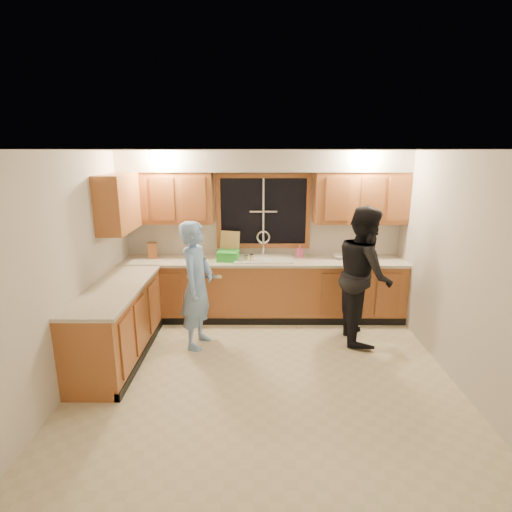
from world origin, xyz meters
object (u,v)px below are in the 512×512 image
at_px(dishwasher, 208,292).
at_px(dish_crate, 228,256).
at_px(soap_bottle, 300,251).
at_px(woman, 364,275).
at_px(knife_block, 153,251).
at_px(sink, 263,263).
at_px(stove, 100,345).
at_px(man, 197,285).
at_px(bowl, 341,257).

bearing_deg(dishwasher, dish_crate, -5.65).
bearing_deg(dishwasher, soap_bottle, 6.49).
bearing_deg(woman, soap_bottle, 43.03).
distance_m(dishwasher, soap_bottle, 1.54).
xyz_separation_m(knife_block, dish_crate, (1.15, -0.12, -0.05)).
relative_size(sink, dishwasher, 1.05).
xyz_separation_m(dishwasher, stove, (-0.95, -1.81, 0.04)).
bearing_deg(dish_crate, sink, 5.11).
height_order(dishwasher, woman, woman).
xyz_separation_m(stove, dish_crate, (1.28, 1.78, 0.54)).
relative_size(dishwasher, woman, 0.45).
bearing_deg(stove, woman, 19.53).
xyz_separation_m(man, woman, (2.18, 0.20, 0.08)).
relative_size(knife_block, dish_crate, 0.78).
bearing_deg(dishwasher, bowl, 2.18).
height_order(stove, soap_bottle, soap_bottle).
relative_size(man, knife_block, 6.97).
bearing_deg(dish_crate, bowl, 3.68).
bearing_deg(dish_crate, man, -111.26).
height_order(man, dish_crate, man).
distance_m(dishwasher, bowl, 2.09).
distance_m(sink, stove, 2.60).
height_order(dishwasher, dish_crate, dish_crate).
distance_m(stove, dish_crate, 2.25).
distance_m(knife_block, bowl, 2.84).
relative_size(man, soap_bottle, 8.64).
bearing_deg(dish_crate, knife_block, 174.23).
bearing_deg(bowl, sink, -176.96).
relative_size(dishwasher, stove, 0.91).
bearing_deg(dishwasher, stove, -117.69).
bearing_deg(woman, dish_crate, 71.53).
relative_size(dishwasher, man, 0.49).
relative_size(stove, woman, 0.49).
bearing_deg(woman, sink, 62.99).
bearing_deg(man, sink, -29.80).
height_order(sink, bowl, sink).
bearing_deg(dishwasher, man, -90.92).
relative_size(sink, knife_block, 3.61).
relative_size(sink, man, 0.52).
bearing_deg(man, soap_bottle, -39.73).
height_order(sink, knife_block, sink).
bearing_deg(dish_crate, soap_bottle, 10.08).
bearing_deg(man, bowl, -50.79).
distance_m(stove, soap_bottle, 3.12).
relative_size(sink, stove, 0.96).
bearing_deg(soap_bottle, dish_crate, -169.92).
height_order(sink, man, man).
xyz_separation_m(man, soap_bottle, (1.42, 1.07, 0.19)).
xyz_separation_m(woman, knife_block, (-2.99, 0.79, 0.13)).
relative_size(dish_crate, bowl, 1.38).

